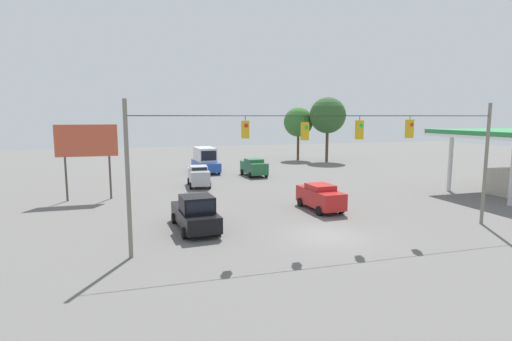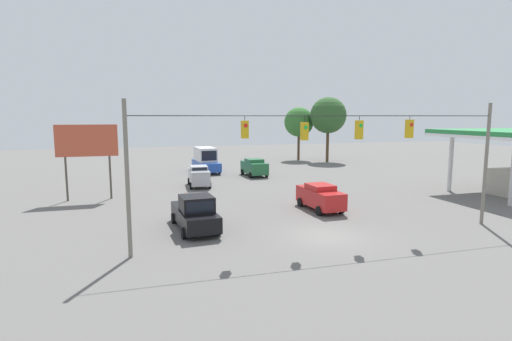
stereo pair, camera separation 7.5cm
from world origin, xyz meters
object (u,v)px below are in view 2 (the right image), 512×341
object	(u,v)px
sedan_red_crossing_near	(320,197)
sedan_silver_withflow_far	(199,176)
tree_horizon_right	(328,115)
traffic_cone_third	(188,202)
traffic_cone_second	(191,210)
box_truck_blue_withflow_deep	(206,160)
traffic_cone_nearest	(197,220)
sedan_green_oncoming_deep	(254,167)
overhead_signal_span	(333,152)
tree_horizon_left	(299,122)
roadside_billboard	(87,145)
traffic_cone_fourth	(186,196)
pickup_truck_black_parked_shoulder	(195,213)

from	to	relation	value
sedan_red_crossing_near	sedan_silver_withflow_far	distance (m)	13.94
tree_horizon_right	traffic_cone_third	bearing A→B (deg)	45.93
traffic_cone_second	traffic_cone_third	bearing A→B (deg)	-92.55
sedan_red_crossing_near	box_truck_blue_withflow_deep	bearing A→B (deg)	-78.18
sedan_silver_withflow_far	traffic_cone_nearest	xyz separation A→B (m)	(2.16, 13.69, -0.70)
sedan_green_oncoming_deep	tree_horizon_right	bearing A→B (deg)	-143.02
overhead_signal_span	traffic_cone_nearest	distance (m)	9.31
tree_horizon_left	tree_horizon_right	xyz separation A→B (m)	(-3.21, 3.34, 1.01)
sedan_red_crossing_near	box_truck_blue_withflow_deep	world-z (taller)	box_truck_blue_withflow_deep
overhead_signal_span	roadside_billboard	xyz separation A→B (m)	(13.87, -14.79, -0.32)
sedan_green_oncoming_deep	sedan_silver_withflow_far	distance (m)	8.55
traffic_cone_nearest	traffic_cone_fourth	distance (m)	7.77
sedan_silver_withflow_far	roadside_billboard	size ratio (longest dim) A/B	0.71
traffic_cone_fourth	roadside_billboard	size ratio (longest dim) A/B	0.11
overhead_signal_span	sedan_silver_withflow_far	xyz separation A→B (m)	(4.53, -18.44, -3.71)
traffic_cone_fourth	tree_horizon_left	world-z (taller)	tree_horizon_left
sedan_green_oncoming_deep	sedan_silver_withflow_far	bearing A→B (deg)	35.53
sedan_silver_withflow_far	tree_horizon_left	bearing A→B (deg)	-133.48
sedan_red_crossing_near	traffic_cone_third	bearing A→B (deg)	-22.51
traffic_cone_nearest	traffic_cone_third	distance (m)	5.27
sedan_green_oncoming_deep	tree_horizon_right	world-z (taller)	tree_horizon_right
pickup_truck_black_parked_shoulder	traffic_cone_fourth	xyz separation A→B (m)	(-0.45, -8.69, -0.65)
tree_horizon_left	tree_horizon_right	world-z (taller)	tree_horizon_right
box_truck_blue_withflow_deep	traffic_cone_third	world-z (taller)	box_truck_blue_withflow_deep
sedan_silver_withflow_far	traffic_cone_second	distance (m)	11.18
traffic_cone_second	roadside_billboard	world-z (taller)	roadside_billboard
overhead_signal_span	pickup_truck_black_parked_shoulder	bearing A→B (deg)	-28.94
sedan_red_crossing_near	tree_horizon_left	size ratio (longest dim) A/B	0.57
sedan_green_oncoming_deep	sedan_silver_withflow_far	xyz separation A→B (m)	(6.96, 4.97, 0.02)
roadside_billboard	tree_horizon_right	size ratio (longest dim) A/B	0.64
sedan_green_oncoming_deep	tree_horizon_left	distance (m)	18.78
sedan_green_oncoming_deep	traffic_cone_second	size ratio (longest dim) A/B	6.47
sedan_silver_withflow_far	traffic_cone_third	world-z (taller)	sedan_silver_withflow_far
traffic_cone_nearest	traffic_cone_second	xyz separation A→B (m)	(0.03, -2.75, 0.00)
sedan_red_crossing_near	tree_horizon_left	bearing A→B (deg)	-109.92
traffic_cone_second	tree_horizon_right	distance (m)	36.32
sedan_green_oncoming_deep	traffic_cone_fourth	bearing A→B (deg)	50.71
pickup_truck_black_parked_shoulder	sedan_silver_withflow_far	xyz separation A→B (m)	(-2.40, -14.61, 0.05)
sedan_green_oncoming_deep	box_truck_blue_withflow_deep	xyz separation A→B (m)	(4.68, -4.84, 0.44)
box_truck_blue_withflow_deep	traffic_cone_fourth	xyz separation A→B (m)	(4.22, 15.73, -1.12)
roadside_billboard	tree_horizon_left	bearing A→B (deg)	-140.33
traffic_cone_second	roadside_billboard	bearing A→B (deg)	-45.54
box_truck_blue_withflow_deep	traffic_cone_second	world-z (taller)	box_truck_blue_withflow_deep
sedan_red_crossing_near	tree_horizon_right	world-z (taller)	tree_horizon_right
pickup_truck_black_parked_shoulder	traffic_cone_nearest	distance (m)	1.15
pickup_truck_black_parked_shoulder	roadside_billboard	xyz separation A→B (m)	(6.94, -10.96, 3.44)
sedan_red_crossing_near	tree_horizon_right	size ratio (longest dim) A/B	0.48
traffic_cone_second	traffic_cone_third	distance (m)	2.52
overhead_signal_span	sedan_silver_withflow_far	distance (m)	19.35
tree_horizon_right	sedan_silver_withflow_far	bearing A→B (deg)	36.51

